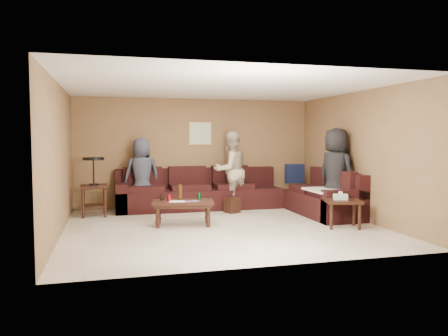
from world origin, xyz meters
The scene contains 10 objects.
room centered at (0.00, 0.00, 1.66)m, with size 5.60×5.50×2.50m.
sectional_sofa centered at (0.81, 1.52, 0.33)m, with size 4.65×2.90×0.97m.
coffee_table centered at (-0.67, 0.30, 0.39)m, with size 1.17×0.72×0.74m.
end_table_left centered at (-2.27, 1.70, 0.63)m, with size 0.55×0.55×1.20m.
side_table_right centered at (2.05, -0.62, 0.43)m, with size 0.73×0.65×0.65m.
waste_bin centered at (0.57, 1.39, 0.16)m, with size 0.27×0.27×0.32m, color black.
wall_art centered at (0.10, 2.48, 1.70)m, with size 0.52×0.04×0.52m.
person_left centered at (-1.28, 2.09, 0.80)m, with size 0.78×0.51×1.61m, color #313544.
person_middle centered at (0.65, 1.83, 0.88)m, with size 0.85×0.66×1.75m, color tan.
person_right centered at (2.42, 0.31, 0.90)m, with size 0.88×0.57×1.80m, color black.
Camera 1 is at (-1.94, -7.52, 1.61)m, focal length 35.00 mm.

